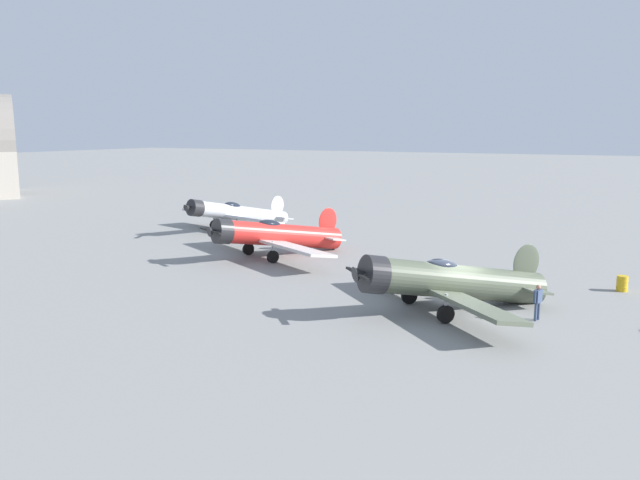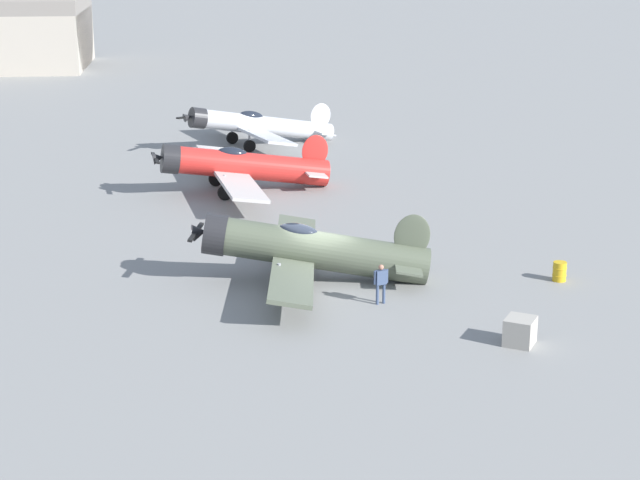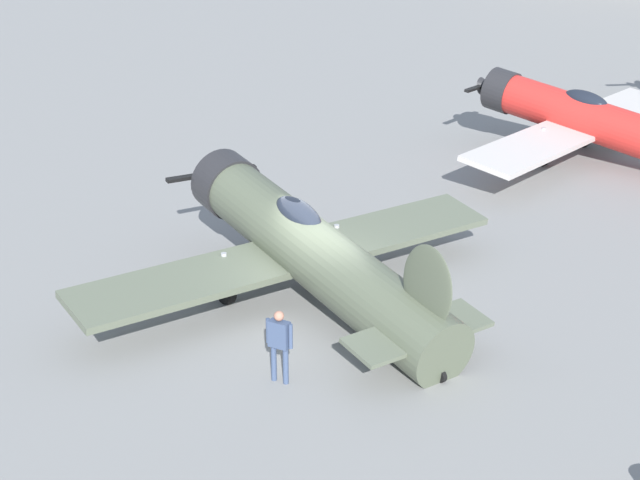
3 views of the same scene
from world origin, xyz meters
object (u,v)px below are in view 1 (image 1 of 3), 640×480
at_px(airplane_foreground, 449,282).
at_px(fuel_drum, 622,283).
at_px(airplane_far_line, 237,213).
at_px(ground_crew_mechanic, 538,299).
at_px(airplane_mid_apron, 275,235).

bearing_deg(airplane_foreground, fuel_drum, -179.48).
xyz_separation_m(airplane_foreground, airplane_far_line, (15.70, 23.00, 0.02)).
distance_m(ground_crew_mechanic, fuel_drum, 8.16).
xyz_separation_m(ground_crew_mechanic, fuel_drum, (7.56, -3.02, -0.57)).
bearing_deg(fuel_drum, airplane_foreground, 138.46).
distance_m(airplane_mid_apron, ground_crew_mechanic, 19.24).
relative_size(airplane_foreground, airplane_mid_apron, 0.78).
bearing_deg(fuel_drum, airplane_mid_apron, 91.80).
height_order(airplane_foreground, airplane_mid_apron, airplane_mid_apron).
relative_size(airplane_foreground, ground_crew_mechanic, 6.03).
height_order(airplane_mid_apron, airplane_far_line, airplane_mid_apron).
relative_size(airplane_far_line, fuel_drum, 13.98).
bearing_deg(airplane_far_line, airplane_mid_apron, 62.37).
height_order(airplane_mid_apron, ground_crew_mechanic, airplane_mid_apron).
bearing_deg(fuel_drum, airplane_far_line, 75.38).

